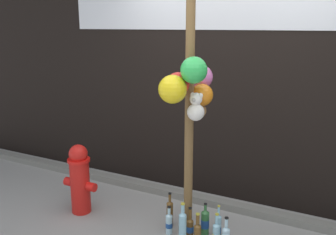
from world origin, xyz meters
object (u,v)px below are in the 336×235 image
object	(u,v)px
bottle_0	(183,226)
bottle_6	(190,228)
bottle_3	(197,232)
bottle_9	(205,222)
memorial_post	(190,71)
bottle_5	(186,208)
fire_hydrant	(80,178)
bottle_2	(218,227)
bottle_7	(216,234)
bottle_4	(170,212)
bottle_8	(169,223)

from	to	relation	value
bottle_0	bottle_6	bearing A→B (deg)	70.49
bottle_3	bottle_9	xyz separation A→B (m)	(0.01, 0.17, 0.01)
memorial_post	bottle_5	bearing A→B (deg)	117.18
fire_hydrant	bottle_2	distance (m)	1.52
bottle_0	bottle_7	bearing A→B (deg)	16.66
bottle_0	bottle_4	xyz separation A→B (m)	(-0.24, 0.22, -0.03)
bottle_5	bottle_6	size ratio (longest dim) A/B	1.03
fire_hydrant	bottle_8	size ratio (longest dim) A/B	2.67
bottle_2	bottle_0	bearing A→B (deg)	-145.08
memorial_post	bottle_2	xyz separation A→B (m)	(0.28, 0.06, -1.45)
bottle_3	bottle_8	xyz separation A→B (m)	(-0.32, 0.05, -0.01)
bottle_0	bottle_5	xyz separation A→B (m)	(-0.13, 0.38, -0.03)
bottle_3	bottle_7	distance (m)	0.17
bottle_0	bottle_6	xyz separation A→B (m)	(0.03, 0.09, -0.05)
memorial_post	bottle_9	size ratio (longest dim) A/B	8.08
bottle_6	bottle_9	bearing A→B (deg)	48.10
fire_hydrant	bottle_9	distance (m)	1.39
memorial_post	fire_hydrant	world-z (taller)	memorial_post
bottle_5	fire_hydrant	bearing A→B (deg)	-162.54
bottle_9	bottle_7	bearing A→B (deg)	-37.75
bottle_7	bottle_0	bearing A→B (deg)	-163.34
memorial_post	bottle_5	xyz separation A→B (m)	(-0.13, 0.26, -1.44)
memorial_post	bottle_3	xyz separation A→B (m)	(0.14, -0.09, -1.45)
bottle_3	fire_hydrant	bearing A→B (deg)	179.70
bottle_2	bottle_8	xyz separation A→B (m)	(-0.46, -0.10, -0.02)
memorial_post	bottle_9	distance (m)	1.45
fire_hydrant	bottle_4	size ratio (longest dim) A/B	2.15
fire_hydrant	bottle_8	xyz separation A→B (m)	(1.03, 0.04, -0.27)
bottle_4	bottle_9	xyz separation A→B (m)	(0.38, -0.01, -0.01)
bottle_2	bottle_9	world-z (taller)	bottle_2
bottle_2	bottle_5	world-z (taller)	bottle_2
fire_hydrant	bottle_8	bearing A→B (deg)	2.43
bottle_5	bottle_9	world-z (taller)	bottle_9
bottle_5	bottle_4	bearing A→B (deg)	-124.22
bottle_3	bottle_9	distance (m)	0.17
bottle_0	bottle_9	world-z (taller)	bottle_0
bottle_7	bottle_6	bearing A→B (deg)	179.04
memorial_post	bottle_8	bearing A→B (deg)	-167.32
bottle_5	bottle_2	bearing A→B (deg)	-25.14
fire_hydrant	bottle_9	world-z (taller)	fire_hydrant
fire_hydrant	bottle_4	world-z (taller)	fire_hydrant
bottle_4	memorial_post	bearing A→B (deg)	-21.77
bottle_5	bottle_9	distance (m)	0.32
fire_hydrant	bottle_6	xyz separation A→B (m)	(1.25, 0.05, -0.27)
bottle_6	bottle_8	distance (m)	0.22
bottle_0	bottle_8	distance (m)	0.21
memorial_post	bottle_0	size ratio (longest dim) A/B	6.73
bottle_2	bottle_6	bearing A→B (deg)	-157.71
bottle_0	bottle_2	bearing A→B (deg)	34.92
fire_hydrant	bottle_9	xyz separation A→B (m)	(1.36, 0.17, -0.25)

